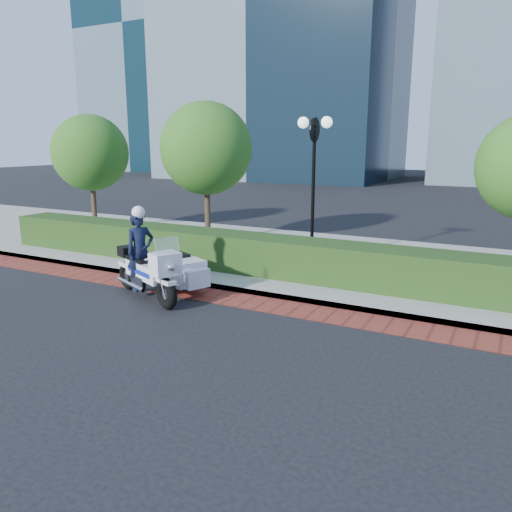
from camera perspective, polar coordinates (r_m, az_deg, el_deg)
The scene contains 9 objects.
ground at distance 11.04m, azimuth -8.71°, elevation -6.69°, with size 120.00×120.00×0.00m, color black.
brick_strip at distance 12.21m, azimuth -4.53°, elevation -4.61°, with size 60.00×1.00×0.01m, color maroon.
sidewalk at distance 16.04m, azimuth 4.06°, elevation -0.06°, with size 60.00×8.00×0.15m, color gray.
hedge_main at distance 13.80m, azimuth 0.07°, elevation 0.27°, with size 18.00×1.20×1.00m, color black.
lamppost at distance 14.52m, azimuth 6.61°, elevation 10.03°, with size 1.02×0.70×4.21m.
tree_a at distance 21.27m, azimuth -18.42°, elevation 11.10°, with size 3.00×3.00×4.58m.
tree_b at distance 17.74m, azimuth -5.72°, elevation 12.11°, with size 3.20×3.20×4.89m.
tower_far_left at distance 70.09m, azimuth -10.85°, elevation 23.74°, with size 16.00×14.00×34.00m, color black.
police_motorcycle at distance 12.36m, azimuth -11.15°, elevation -0.98°, with size 2.59×2.44×2.21m.
Camera 1 is at (6.26, -8.32, 3.69)m, focal length 35.00 mm.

